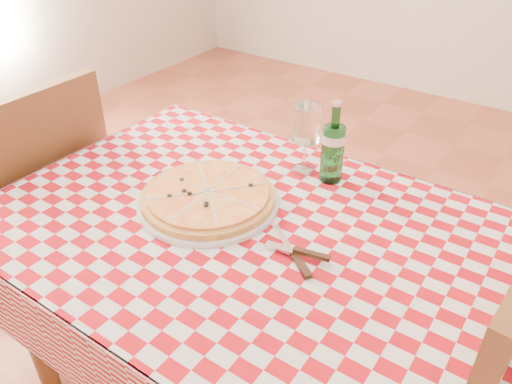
{
  "coord_description": "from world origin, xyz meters",
  "views": [
    {
      "loc": [
        0.56,
        -0.79,
        1.5
      ],
      "look_at": [
        -0.02,
        0.06,
        0.82
      ],
      "focal_mm": 35.0,
      "sensor_mm": 36.0,
      "label": 1
    }
  ],
  "objects_px": {
    "chair_far": "(41,199)",
    "wine_glass": "(306,139)",
    "pizza_plate": "(208,196)",
    "water_bottle": "(333,142)",
    "dining_table": "(249,257)"
  },
  "relations": [
    {
      "from": "dining_table",
      "to": "pizza_plate",
      "type": "height_order",
      "value": "pizza_plate"
    },
    {
      "from": "chair_far",
      "to": "wine_glass",
      "type": "xyz_separation_m",
      "value": [
        0.8,
        0.36,
        0.31
      ]
    },
    {
      "from": "chair_far",
      "to": "pizza_plate",
      "type": "height_order",
      "value": "chair_far"
    },
    {
      "from": "pizza_plate",
      "to": "water_bottle",
      "type": "relative_size",
      "value": 1.58
    },
    {
      "from": "chair_far",
      "to": "wine_glass",
      "type": "relative_size",
      "value": 4.81
    },
    {
      "from": "pizza_plate",
      "to": "chair_far",
      "type": "bearing_deg",
      "value": -174.08
    },
    {
      "from": "dining_table",
      "to": "wine_glass",
      "type": "distance_m",
      "value": 0.37
    },
    {
      "from": "chair_far",
      "to": "dining_table",
      "type": "bearing_deg",
      "value": -177.03
    },
    {
      "from": "water_bottle",
      "to": "pizza_plate",
      "type": "bearing_deg",
      "value": -125.34
    },
    {
      "from": "dining_table",
      "to": "chair_far",
      "type": "relative_size",
      "value": 1.25
    },
    {
      "from": "chair_far",
      "to": "wine_glass",
      "type": "height_order",
      "value": "chair_far"
    },
    {
      "from": "pizza_plate",
      "to": "water_bottle",
      "type": "distance_m",
      "value": 0.36
    },
    {
      "from": "wine_glass",
      "to": "water_bottle",
      "type": "bearing_deg",
      "value": -1.2
    },
    {
      "from": "pizza_plate",
      "to": "wine_glass",
      "type": "height_order",
      "value": "wine_glass"
    },
    {
      "from": "chair_far",
      "to": "pizza_plate",
      "type": "xyz_separation_m",
      "value": [
        0.68,
        0.07,
        0.23
      ]
    }
  ]
}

